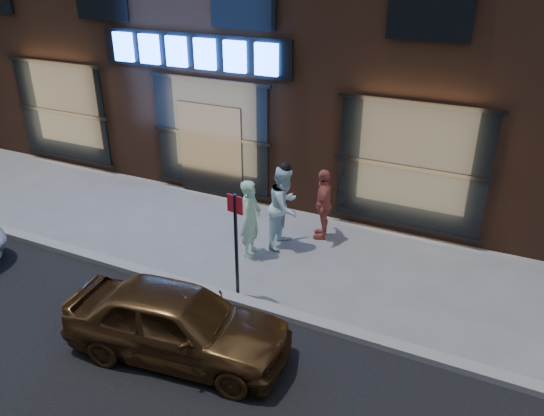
{
  "coord_description": "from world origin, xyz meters",
  "views": [
    {
      "loc": [
        6.92,
        -6.84,
        5.72
      ],
      "look_at": [
        2.84,
        1.6,
        1.2
      ],
      "focal_mm": 35.0,
      "sensor_mm": 36.0,
      "label": 1
    }
  ],
  "objects_px": {
    "passerby": "(324,204)",
    "gold_sedan": "(178,322)",
    "sign_post": "(236,236)",
    "man_bowtie": "(251,218)",
    "man_cap": "(285,207)"
  },
  "relations": [
    {
      "from": "passerby",
      "to": "gold_sedan",
      "type": "xyz_separation_m",
      "value": [
        -0.64,
        -4.58,
        -0.2
      ]
    },
    {
      "from": "gold_sedan",
      "to": "sign_post",
      "type": "bearing_deg",
      "value": -9.36
    },
    {
      "from": "man_bowtie",
      "to": "man_cap",
      "type": "bearing_deg",
      "value": -40.07
    },
    {
      "from": "sign_post",
      "to": "passerby",
      "type": "bearing_deg",
      "value": 88.33
    },
    {
      "from": "man_bowtie",
      "to": "gold_sedan",
      "type": "relative_size",
      "value": 0.47
    },
    {
      "from": "gold_sedan",
      "to": "sign_post",
      "type": "height_order",
      "value": "sign_post"
    },
    {
      "from": "man_bowtie",
      "to": "passerby",
      "type": "xyz_separation_m",
      "value": [
        1.07,
        1.36,
        -0.03
      ]
    },
    {
      "from": "man_bowtie",
      "to": "sign_post",
      "type": "distance_m",
      "value": 1.57
    },
    {
      "from": "man_cap",
      "to": "passerby",
      "type": "xyz_separation_m",
      "value": [
        0.62,
        0.68,
        -0.1
      ]
    },
    {
      "from": "passerby",
      "to": "gold_sedan",
      "type": "bearing_deg",
      "value": -22.75
    },
    {
      "from": "man_cap",
      "to": "gold_sedan",
      "type": "relative_size",
      "value": 0.51
    },
    {
      "from": "man_bowtie",
      "to": "gold_sedan",
      "type": "height_order",
      "value": "man_bowtie"
    },
    {
      "from": "man_cap",
      "to": "sign_post",
      "type": "distance_m",
      "value": 2.15
    },
    {
      "from": "man_bowtie",
      "to": "passerby",
      "type": "relative_size",
      "value": 1.04
    },
    {
      "from": "man_cap",
      "to": "passerby",
      "type": "bearing_deg",
      "value": -40.34
    }
  ]
}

